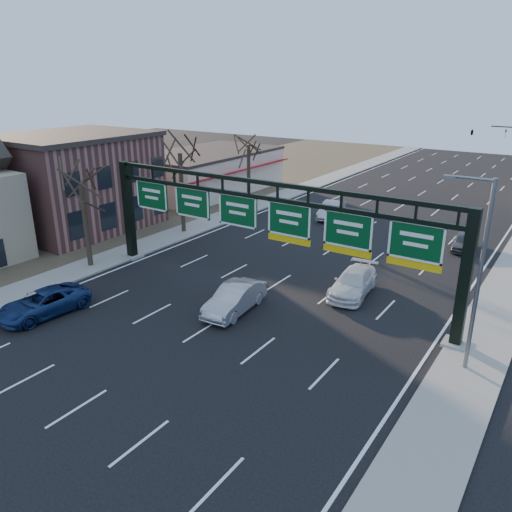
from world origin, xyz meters
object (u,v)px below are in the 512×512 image
Objects in this scene: sign_gantry at (265,223)px; car_white_wagon at (353,283)px; car_blue_suv at (43,303)px; car_silver_sedan at (235,299)px.

car_white_wagon is at bearing 33.35° from sign_gantry.
car_white_wagon is at bearing 47.68° from car_blue_suv.
sign_gantry is 13.59m from car_blue_suv.
sign_gantry is 4.77× the size of car_white_wagon.
car_white_wagon is at bearing 47.70° from car_silver_sedan.
sign_gantry is 6.75m from car_white_wagon.
car_blue_suv is at bearing -133.16° from sign_gantry.
car_blue_suv is (-8.90, -9.49, -3.91)m from sign_gantry.
car_white_wagon is (4.70, 6.12, -0.05)m from car_silver_sedan.
car_blue_suv is at bearing -148.81° from car_silver_sedan.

